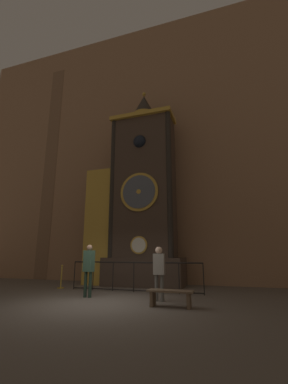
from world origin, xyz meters
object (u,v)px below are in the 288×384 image
Objects in this scene: visitor_far at (159,268)px; stanchion_post at (61,281)px; visitor_bench at (170,295)px; clock_tower at (136,199)px; visitor_near at (89,265)px.

visitor_far is 1.70× the size of stanchion_post.
clock_tower is at bearing 121.11° from visitor_bench.
visitor_far is 5.08m from stanchion_post.
visitor_far reaches higher than visitor_bench.
stanchion_post reaches higher than visitor_bench.
visitor_far is 1.30× the size of visitor_bench.
stanchion_post is (-2.66, -1.88, -3.72)m from clock_tower.
visitor_far is (2.09, -3.55, -3.04)m from clock_tower.
clock_tower reaches higher than visitor_bench.
stanchion_post is 5.81m from visitor_bench.
visitor_near is 1.37× the size of visitor_bench.
visitor_far is at bearing 123.97° from visitor_bench.
visitor_bench is at bearing -58.89° from clock_tower.
visitor_near is at bearing 166.23° from visitor_bench.
visitor_near is at bearing -36.95° from stanchion_post.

